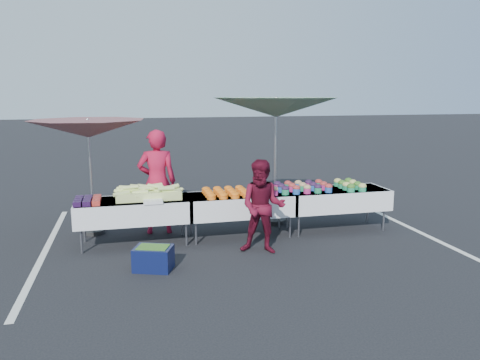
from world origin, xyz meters
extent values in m
plane|color=black|center=(0.00, 0.00, 0.00)|extent=(80.00, 80.00, 0.00)
cube|color=silver|center=(-3.20, 0.00, 0.00)|extent=(0.10, 5.00, 0.00)
cube|color=silver|center=(3.20, 0.00, 0.00)|extent=(0.10, 5.00, 0.00)
cube|color=white|center=(-1.80, 0.00, 0.73)|extent=(1.80, 0.75, 0.04)
cube|color=white|center=(-1.80, 0.00, 0.57)|extent=(1.86, 0.81, 0.36)
cylinder|color=slate|center=(-2.62, -0.29, 0.20)|extent=(0.04, 0.04, 0.39)
cylinder|color=slate|center=(-2.62, 0.29, 0.20)|extent=(0.04, 0.04, 0.39)
cylinder|color=slate|center=(-0.98, -0.29, 0.20)|extent=(0.04, 0.04, 0.39)
cylinder|color=slate|center=(-0.98, 0.29, 0.20)|extent=(0.04, 0.04, 0.39)
cube|color=white|center=(0.00, 0.00, 0.73)|extent=(1.80, 0.75, 0.04)
cube|color=white|center=(0.00, 0.00, 0.57)|extent=(1.86, 0.81, 0.36)
cylinder|color=slate|center=(-0.82, -0.29, 0.20)|extent=(0.04, 0.04, 0.39)
cylinder|color=slate|center=(-0.82, 0.29, 0.20)|extent=(0.04, 0.04, 0.39)
cylinder|color=slate|center=(0.82, -0.29, 0.20)|extent=(0.04, 0.04, 0.39)
cylinder|color=slate|center=(0.82, 0.29, 0.20)|extent=(0.04, 0.04, 0.39)
cube|color=white|center=(1.80, 0.00, 0.73)|extent=(1.80, 0.75, 0.04)
cube|color=white|center=(1.80, 0.00, 0.57)|extent=(1.86, 0.81, 0.36)
cylinder|color=slate|center=(0.98, -0.29, 0.20)|extent=(0.04, 0.04, 0.39)
cylinder|color=slate|center=(0.98, 0.29, 0.20)|extent=(0.04, 0.04, 0.39)
cylinder|color=slate|center=(2.62, -0.29, 0.20)|extent=(0.04, 0.04, 0.39)
cylinder|color=slate|center=(2.62, 0.29, 0.20)|extent=(0.04, 0.04, 0.39)
cube|color=black|center=(-2.65, -0.27, 0.79)|extent=(0.12, 0.12, 0.08)
cube|color=black|center=(-2.65, -0.13, 0.79)|extent=(0.12, 0.12, 0.08)
cube|color=black|center=(-2.65, 0.01, 0.79)|extent=(0.12, 0.12, 0.08)
cube|color=black|center=(-2.65, 0.15, 0.79)|extent=(0.12, 0.12, 0.08)
cube|color=black|center=(-2.51, -0.27, 0.79)|extent=(0.12, 0.12, 0.08)
cube|color=black|center=(-2.51, -0.13, 0.79)|extent=(0.12, 0.12, 0.08)
cube|color=black|center=(-2.51, 0.01, 0.79)|extent=(0.12, 0.12, 0.08)
cube|color=black|center=(-2.51, 0.15, 0.79)|extent=(0.12, 0.12, 0.08)
cube|color=maroon|center=(-2.37, -0.27, 0.79)|extent=(0.12, 0.12, 0.08)
cube|color=maroon|center=(-2.37, -0.13, 0.79)|extent=(0.12, 0.12, 0.08)
cube|color=maroon|center=(-2.37, 0.01, 0.79)|extent=(0.12, 0.12, 0.08)
cube|color=maroon|center=(-2.37, 0.15, 0.79)|extent=(0.12, 0.12, 0.08)
cube|color=#B6D76E|center=(-1.55, 0.05, 0.82)|extent=(1.05, 0.55, 0.14)
cylinder|color=#B6D76E|center=(-1.25, 0.20, 0.85)|extent=(0.27, 0.09, 0.10)
cylinder|color=#B6D76E|center=(-1.93, 0.10, 0.92)|extent=(0.27, 0.14, 0.07)
cylinder|color=#B6D76E|center=(-1.44, -0.06, 0.97)|extent=(0.27, 0.14, 0.09)
cylinder|color=#B6D76E|center=(-1.97, 0.08, 0.87)|extent=(0.27, 0.15, 0.10)
cylinder|color=#B6D76E|center=(-1.73, -0.01, 0.91)|extent=(0.27, 0.15, 0.08)
cylinder|color=#B6D76E|center=(-1.59, 0.09, 0.94)|extent=(0.27, 0.10, 0.10)
cylinder|color=#B6D76E|center=(-1.59, -0.03, 0.94)|extent=(0.27, 0.07, 0.08)
cylinder|color=#B6D76E|center=(-1.68, -0.13, 0.90)|extent=(0.27, 0.14, 0.09)
cylinder|color=#B6D76E|center=(-1.71, 0.25, 0.92)|extent=(0.27, 0.12, 0.08)
cylinder|color=#B6D76E|center=(-1.09, 0.14, 0.87)|extent=(0.27, 0.16, 0.08)
cylinder|color=#B6D76E|center=(-1.86, 0.01, 0.92)|extent=(0.27, 0.11, 0.07)
cylinder|color=#B6D76E|center=(-1.64, -0.18, 0.85)|extent=(0.27, 0.10, 0.07)
cylinder|color=#B6D76E|center=(-1.44, 0.19, 0.93)|extent=(0.27, 0.12, 0.08)
cylinder|color=#B6D76E|center=(-1.98, -0.17, 0.90)|extent=(0.27, 0.15, 0.08)
cylinder|color=#B6D76E|center=(-1.89, 0.09, 0.94)|extent=(0.27, 0.10, 0.08)
cylinder|color=#B6D76E|center=(-1.34, 0.00, 0.90)|extent=(0.27, 0.16, 0.10)
cylinder|color=#B6D76E|center=(-1.83, -0.02, 0.97)|extent=(0.27, 0.12, 0.09)
cylinder|color=#B6D76E|center=(-1.28, -0.18, 0.95)|extent=(0.27, 0.09, 0.07)
cylinder|color=#B6D76E|center=(-1.22, -0.15, 0.88)|extent=(0.27, 0.10, 0.09)
cylinder|color=#B6D76E|center=(-1.30, -0.09, 0.87)|extent=(0.27, 0.12, 0.09)
cylinder|color=#B6D76E|center=(-1.45, 0.28, 0.86)|extent=(0.27, 0.10, 0.08)
cylinder|color=#B6D76E|center=(-1.17, 0.03, 0.93)|extent=(0.27, 0.14, 0.10)
cylinder|color=#B6D76E|center=(-1.24, 0.25, 0.86)|extent=(0.27, 0.12, 0.07)
cube|color=white|center=(-1.50, -0.30, 0.78)|extent=(0.30, 0.25, 0.05)
cylinder|color=orange|center=(-0.55, -0.28, 0.78)|extent=(0.15, 0.15, 0.05)
ellipsoid|color=orange|center=(-0.55, -0.28, 0.81)|extent=(0.15, 0.15, 0.08)
cylinder|color=orange|center=(-0.55, -0.10, 0.78)|extent=(0.15, 0.15, 0.05)
ellipsoid|color=orange|center=(-0.55, -0.10, 0.81)|extent=(0.15, 0.15, 0.08)
cylinder|color=orange|center=(-0.55, 0.08, 0.78)|extent=(0.15, 0.15, 0.05)
ellipsoid|color=orange|center=(-0.55, 0.08, 0.81)|extent=(0.15, 0.15, 0.08)
cylinder|color=orange|center=(-0.55, 0.26, 0.78)|extent=(0.15, 0.15, 0.05)
ellipsoid|color=orange|center=(-0.55, 0.26, 0.81)|extent=(0.15, 0.15, 0.08)
cylinder|color=orange|center=(-0.35, -0.28, 0.78)|extent=(0.15, 0.15, 0.05)
ellipsoid|color=orange|center=(-0.35, -0.28, 0.81)|extent=(0.15, 0.15, 0.08)
cylinder|color=orange|center=(-0.35, -0.10, 0.78)|extent=(0.15, 0.15, 0.05)
ellipsoid|color=orange|center=(-0.35, -0.10, 0.81)|extent=(0.15, 0.15, 0.08)
cylinder|color=orange|center=(-0.35, 0.08, 0.78)|extent=(0.15, 0.15, 0.05)
ellipsoid|color=orange|center=(-0.35, 0.08, 0.81)|extent=(0.15, 0.15, 0.08)
cylinder|color=orange|center=(-0.35, 0.26, 0.78)|extent=(0.15, 0.15, 0.05)
ellipsoid|color=orange|center=(-0.35, 0.26, 0.81)|extent=(0.15, 0.15, 0.08)
cylinder|color=orange|center=(-0.15, -0.28, 0.78)|extent=(0.15, 0.15, 0.05)
ellipsoid|color=orange|center=(-0.15, -0.28, 0.81)|extent=(0.15, 0.15, 0.08)
cylinder|color=orange|center=(-0.15, -0.10, 0.78)|extent=(0.15, 0.15, 0.05)
ellipsoid|color=orange|center=(-0.15, -0.10, 0.81)|extent=(0.15, 0.15, 0.08)
cylinder|color=orange|center=(-0.15, 0.08, 0.78)|extent=(0.15, 0.15, 0.05)
ellipsoid|color=orange|center=(-0.15, 0.08, 0.81)|extent=(0.15, 0.15, 0.08)
cylinder|color=orange|center=(-0.15, 0.26, 0.78)|extent=(0.15, 0.15, 0.05)
ellipsoid|color=orange|center=(-0.15, 0.26, 0.81)|extent=(0.15, 0.15, 0.08)
cylinder|color=orange|center=(0.05, -0.28, 0.78)|extent=(0.15, 0.15, 0.05)
ellipsoid|color=orange|center=(0.05, -0.28, 0.81)|extent=(0.15, 0.15, 0.08)
cylinder|color=orange|center=(0.05, -0.10, 0.78)|extent=(0.15, 0.15, 0.05)
ellipsoid|color=orange|center=(0.05, -0.10, 0.81)|extent=(0.15, 0.15, 0.08)
cylinder|color=orange|center=(0.05, 0.08, 0.78)|extent=(0.15, 0.15, 0.05)
ellipsoid|color=orange|center=(0.05, 0.08, 0.81)|extent=(0.15, 0.15, 0.08)
cylinder|color=orange|center=(0.05, 0.26, 0.78)|extent=(0.15, 0.15, 0.05)
ellipsoid|color=orange|center=(0.05, 0.26, 0.81)|extent=(0.15, 0.15, 0.08)
cylinder|color=#2555AC|center=(0.35, -0.22, 0.80)|extent=(0.13, 0.13, 0.10)
ellipsoid|color=maroon|center=(0.35, -0.22, 0.86)|extent=(0.14, 0.14, 0.10)
cylinder|color=#BE2874|center=(0.35, 0.00, 0.80)|extent=(0.13, 0.13, 0.10)
ellipsoid|color=maroon|center=(0.35, 0.00, 0.86)|extent=(0.14, 0.14, 0.10)
cylinder|color=#228959|center=(0.35, 0.22, 0.80)|extent=(0.13, 0.13, 0.10)
ellipsoid|color=maroon|center=(0.35, 0.22, 0.86)|extent=(0.14, 0.14, 0.10)
cylinder|color=#BE2874|center=(0.55, -0.22, 0.80)|extent=(0.13, 0.13, 0.10)
ellipsoid|color=#A07D4D|center=(0.55, -0.22, 0.86)|extent=(0.14, 0.14, 0.10)
cylinder|color=#228959|center=(0.55, 0.00, 0.80)|extent=(0.13, 0.13, 0.10)
ellipsoid|color=#A07D4D|center=(0.55, 0.00, 0.86)|extent=(0.14, 0.14, 0.10)
cylinder|color=#2555AC|center=(0.55, 0.22, 0.80)|extent=(0.13, 0.13, 0.10)
ellipsoid|color=#A07D4D|center=(0.55, 0.22, 0.86)|extent=(0.14, 0.14, 0.10)
cylinder|color=#228959|center=(0.75, -0.22, 0.80)|extent=(0.13, 0.13, 0.10)
ellipsoid|color=#251331|center=(0.75, -0.22, 0.86)|extent=(0.14, 0.14, 0.10)
cylinder|color=#2555AC|center=(0.75, 0.00, 0.80)|extent=(0.13, 0.13, 0.10)
ellipsoid|color=#251331|center=(0.75, 0.00, 0.86)|extent=(0.14, 0.14, 0.10)
cylinder|color=#BE2874|center=(0.75, 0.22, 0.80)|extent=(0.13, 0.13, 0.10)
ellipsoid|color=#251331|center=(0.75, 0.22, 0.86)|extent=(0.14, 0.14, 0.10)
cylinder|color=#2555AC|center=(0.95, -0.22, 0.80)|extent=(0.13, 0.13, 0.10)
ellipsoid|color=maroon|center=(0.95, -0.22, 0.86)|extent=(0.14, 0.14, 0.10)
cylinder|color=#BE2874|center=(0.95, 0.00, 0.80)|extent=(0.13, 0.13, 0.10)
ellipsoid|color=maroon|center=(0.95, 0.00, 0.86)|extent=(0.14, 0.14, 0.10)
cylinder|color=#228959|center=(0.95, 0.22, 0.80)|extent=(0.13, 0.13, 0.10)
ellipsoid|color=maroon|center=(0.95, 0.22, 0.86)|extent=(0.14, 0.14, 0.10)
cylinder|color=#BE2874|center=(1.15, -0.22, 0.80)|extent=(0.13, 0.13, 0.10)
ellipsoid|color=#A07D4D|center=(1.15, -0.22, 0.86)|extent=(0.14, 0.14, 0.10)
cylinder|color=#228959|center=(1.15, 0.00, 0.80)|extent=(0.13, 0.13, 0.10)
ellipsoid|color=#A07D4D|center=(1.15, 0.00, 0.86)|extent=(0.14, 0.14, 0.10)
cylinder|color=#2555AC|center=(1.15, 0.22, 0.80)|extent=(0.13, 0.13, 0.10)
ellipsoid|color=#A07D4D|center=(1.15, 0.22, 0.86)|extent=(0.14, 0.14, 0.10)
cylinder|color=#228959|center=(1.35, -0.22, 0.80)|extent=(0.13, 0.13, 0.10)
ellipsoid|color=#251331|center=(1.35, -0.22, 0.86)|extent=(0.14, 0.14, 0.10)
cylinder|color=#2555AC|center=(1.35, 0.00, 0.80)|extent=(0.13, 0.13, 0.10)
ellipsoid|color=#251331|center=(1.35, 0.00, 0.86)|extent=(0.14, 0.14, 0.10)
cylinder|color=#BE2874|center=(1.35, 0.22, 0.80)|extent=(0.13, 0.13, 0.10)
ellipsoid|color=#251331|center=(1.35, 0.22, 0.86)|extent=(0.14, 0.14, 0.10)
cylinder|color=#2555AC|center=(1.55, -0.22, 0.80)|extent=(0.13, 0.13, 0.10)
ellipsoid|color=maroon|center=(1.55, -0.22, 0.86)|extent=(0.14, 0.14, 0.10)
cylinder|color=#BE2874|center=(1.55, 0.00, 0.80)|extent=(0.13, 0.13, 0.10)
ellipsoid|color=maroon|center=(1.55, 0.00, 0.86)|extent=(0.14, 0.14, 0.10)
cylinder|color=#228959|center=(1.55, 0.22, 0.80)|extent=(0.13, 0.13, 0.10)
ellipsoid|color=maroon|center=(1.55, 0.22, 0.86)|extent=(0.14, 0.14, 0.10)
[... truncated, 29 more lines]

